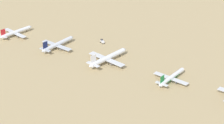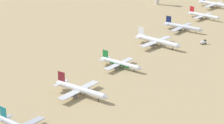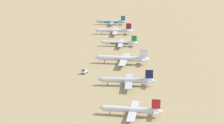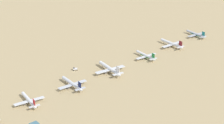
# 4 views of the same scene
# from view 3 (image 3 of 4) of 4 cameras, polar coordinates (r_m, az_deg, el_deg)

# --- Properties ---
(ground_plane) EXTENTS (2866.46, 2866.46, 0.00)m
(ground_plane) POSITION_cam_3_polar(r_m,az_deg,el_deg) (315.70, 2.24, -3.18)
(ground_plane) COLOR tan
(parked_jet_0) EXTENTS (41.61, 33.86, 11.99)m
(parked_jet_0) POSITION_cam_3_polar(r_m,az_deg,el_deg) (546.88, -0.07, 5.61)
(parked_jet_0) COLOR #B2B7C1
(parked_jet_0) RESTS_ON ground
(parked_jet_1) EXTENTS (45.96, 37.26, 13.27)m
(parked_jet_1) POSITION_cam_3_polar(r_m,az_deg,el_deg) (488.27, 0.34, 4.37)
(parked_jet_1) COLOR silver
(parked_jet_1) RESTS_ON ground
(parked_jet_2) EXTENTS (40.65, 33.03, 11.72)m
(parked_jet_2) POSITION_cam_3_polar(r_m,az_deg,el_deg) (431.26, 1.08, 2.69)
(parked_jet_2) COLOR silver
(parked_jet_2) RESTS_ON ground
(parked_jet_3) EXTENTS (50.37, 41.08, 14.53)m
(parked_jet_3) POSITION_cam_3_polar(r_m,az_deg,el_deg) (368.16, 1.53, 0.47)
(parked_jet_3) COLOR silver
(parked_jet_3) RESTS_ON ground
(parked_jet_4) EXTENTS (44.73, 36.31, 12.90)m
(parked_jet_4) POSITION_cam_3_polar(r_m,az_deg,el_deg) (312.59, 2.15, -2.54)
(parked_jet_4) COLOR silver
(parked_jet_4) RESTS_ON ground
(parked_jet_5) EXTENTS (41.43, 33.81, 11.95)m
(parked_jet_5) POSITION_cam_3_polar(r_m,az_deg,el_deg) (259.95, 2.73, -6.62)
(parked_jet_5) COLOR silver
(parked_jet_5) RESTS_ON ground
(service_truck) EXTENTS (4.78, 5.70, 3.90)m
(service_truck) POSITION_cam_3_polar(r_m,az_deg,el_deg) (341.98, -3.85, -1.30)
(service_truck) COLOR silver
(service_truck) RESTS_ON ground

